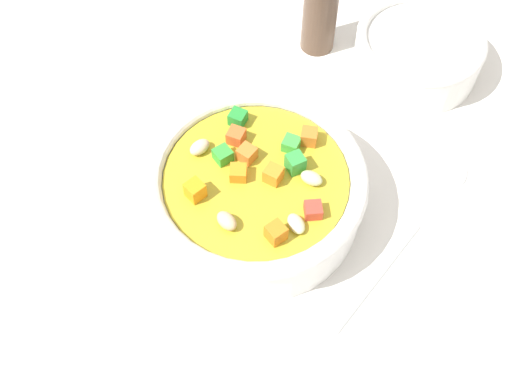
{
  "coord_description": "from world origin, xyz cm",
  "views": [
    {
      "loc": [
        -2.26,
        27.97,
        46.13
      ],
      "look_at": [
        0.0,
        0.0,
        2.55
      ],
      "focal_mm": 43.81,
      "sensor_mm": 36.0,
      "label": 1
    }
  ],
  "objects": [
    {
      "name": "side_bowl_small",
      "position": [
        -14.43,
        -17.64,
        2.37
      ],
      "size": [
        12.44,
        12.44,
        4.58
      ],
      "color": "white",
      "rests_on": "ground_plane"
    },
    {
      "name": "ground_plane",
      "position": [
        0.0,
        0.0,
        -1.0
      ],
      "size": [
        140.0,
        140.0,
        2.0
      ],
      "primitive_type": "cube",
      "color": "silver"
    },
    {
      "name": "spoon",
      "position": [
        -14.19,
        0.1,
        0.42
      ],
      "size": [
        12.56,
        17.39,
        0.96
      ],
      "rotation": [
        0.0,
        0.0,
        4.11
      ],
      "color": "silver",
      "rests_on": "ground_plane"
    },
    {
      "name": "soup_bowl_main",
      "position": [
        -0.0,
        -0.0,
        2.93
      ],
      "size": [
        18.13,
        18.13,
        6.18
      ],
      "color": "white",
      "rests_on": "ground_plane"
    },
    {
      "name": "pepper_shaker",
      "position": [
        -4.67,
        -20.25,
        4.87
      ],
      "size": [
        3.44,
        3.44,
        9.79
      ],
      "color": "#4C3828",
      "rests_on": "ground_plane"
    }
  ]
}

